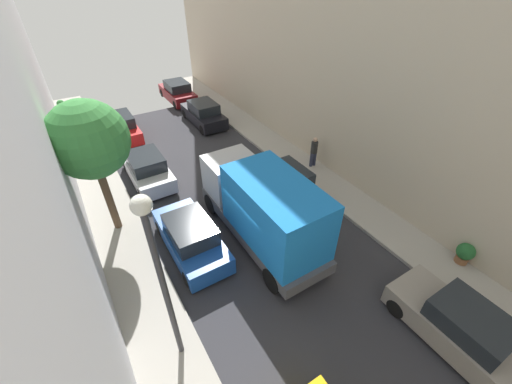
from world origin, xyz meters
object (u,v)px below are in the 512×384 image
Objects in this scene: parked_car_left_3 at (147,169)px; potted_plant_2 at (465,253)px; lamp_post at (158,266)px; street_tree_0 at (88,141)px; parked_car_right_4 at (178,92)px; delivery_truck at (263,208)px; parked_car_left_2 at (191,237)px; parked_car_right_3 at (204,114)px; pedestrian at (314,151)px; parked_car_left_4 at (121,127)px; parked_car_right_1 at (462,328)px; potted_plant_1 at (61,105)px; parked_car_right_2 at (286,183)px.

potted_plant_2 is at bearing -54.64° from parked_car_left_3.
parked_car_left_3 is 0.72× the size of lamp_post.
parked_car_right_4 is at bearing 59.44° from street_tree_0.
parked_car_right_4 is 15.46m from street_tree_0.
lamp_post is at bearing -149.95° from delivery_truck.
parked_car_left_2 is 10.46m from potted_plant_2.
pedestrian is (2.71, -8.49, 0.35)m from parked_car_right_3.
lamp_post is at bearing -97.07° from parked_car_left_4.
delivery_truck is (-2.70, -16.85, 1.07)m from parked_car_right_4.
parked_car_right_4 is at bearing 69.49° from lamp_post.
parked_car_left_2 is 9.48m from parked_car_right_1.
pedestrian is at bearing 30.78° from lamp_post.
potted_plant_1 is at bearing 98.90° from parked_car_left_2.
pedestrian is 0.31× the size of street_tree_0.
parked_car_right_2 is (0.00, 8.83, 0.00)m from parked_car_right_1.
pedestrian reaches higher than parked_car_left_2.
parked_car_right_4 is 21.08m from lamp_post.
parked_car_left_4 is at bearing -66.42° from potted_plant_1.
pedestrian is at bearing -3.30° from street_tree_0.
parked_car_right_4 reaches higher than potted_plant_1.
parked_car_left_3 is 8.87m from pedestrian.
lamp_post reaches higher than parked_car_left_4.
pedestrian is 1.95× the size of potted_plant_2.
parked_car_right_4 is 2.44× the size of pedestrian.
parked_car_right_3 is (0.00, 9.73, 0.00)m from parked_car_right_2.
parked_car_left_2 reaches higher than potted_plant_2.
potted_plant_1 is at bearing 138.21° from parked_car_right_3.
delivery_truck is at bearing -20.85° from parked_car_left_2.
parked_car_left_4 is 9.72m from street_tree_0.
parked_car_left_4 is at bearing 117.02° from parked_car_right_2.
potted_plant_2 is (8.49, -6.11, -0.09)m from parked_car_left_2.
parked_car_left_4 is 1.00× the size of parked_car_right_4.
parked_car_left_4 is 19.67m from potted_plant_2.
delivery_truck is at bearing -68.59° from parked_car_left_3.
pedestrian is (5.41, 3.30, -0.71)m from delivery_truck.
parked_car_right_2 is 14.79m from parked_car_right_4.
parked_car_right_1 is 1.00× the size of parked_car_right_3.
lamp_post reaches higher than potted_plant_1.
parked_car_right_1 is at bearing -90.00° from parked_car_right_4.
potted_plant_2 reaches higher than potted_plant_1.
delivery_truck is (2.70, -12.66, 1.07)m from parked_car_left_4.
potted_plant_1 is (-5.54, 19.16, -1.22)m from delivery_truck.
parked_car_left_3 is 7.30m from parked_car_right_3.
street_tree_0 reaches higher than potted_plant_2.
parked_car_right_4 is at bearing 37.86° from parked_car_left_4.
parked_car_left_3 and parked_car_right_3 have the same top height.
parked_car_right_2 is at bearing 90.00° from parked_car_right_1.
delivery_truck reaches higher than parked_car_left_4.
parked_car_left_3 is 11.34m from parked_car_right_4.
parked_car_right_4 is at bearing 90.00° from parked_car_right_2.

